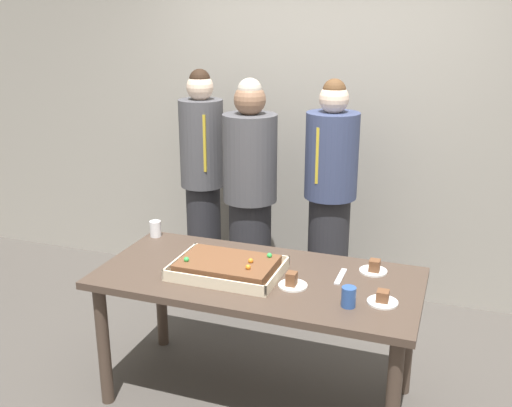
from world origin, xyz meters
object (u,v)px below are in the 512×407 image
object	(u,v)px
cake_server_utensil	(341,276)
person_serving_front	(250,197)
plated_slice_far_left	(292,282)
person_green_shirt_behind	(330,202)
plated_slice_near_right	(383,299)
drink_cup_middle	(155,229)
person_striped_tie_right	(203,182)
sheet_cake	(228,267)
party_table	(258,291)
drink_cup_nearest	(349,297)
plated_slice_near_left	(374,268)

from	to	relation	value
cake_server_utensil	person_serving_front	size ratio (longest dim) A/B	0.12
plated_slice_far_left	person_green_shirt_behind	bearing A→B (deg)	93.09
plated_slice_near_right	drink_cup_middle	size ratio (longest dim) A/B	1.50
plated_slice_far_left	person_striped_tie_right	bearing A→B (deg)	131.20
sheet_cake	person_striped_tie_right	size ratio (longest dim) A/B	0.33
party_table	person_striped_tie_right	xyz separation A→B (m)	(-0.83, 1.12, 0.24)
drink_cup_nearest	person_green_shirt_behind	xyz separation A→B (m)	(-0.37, 1.22, 0.07)
drink_cup_nearest	party_table	bearing A→B (deg)	160.14
plated_slice_near_left	person_serving_front	size ratio (longest dim) A/B	0.09
cake_server_utensil	person_striped_tie_right	size ratio (longest dim) A/B	0.12
sheet_cake	cake_server_utensil	world-z (taller)	sheet_cake
drink_cup_middle	person_striped_tie_right	world-z (taller)	person_striped_tie_right
plated_slice_near_left	drink_cup_nearest	xyz separation A→B (m)	(-0.05, -0.44, 0.03)
sheet_cake	cake_server_utensil	size ratio (longest dim) A/B	2.88
party_table	sheet_cake	distance (m)	0.21
drink_cup_nearest	drink_cup_middle	distance (m)	1.42
sheet_cake	plated_slice_far_left	xyz separation A→B (m)	(0.37, -0.03, -0.01)
drink_cup_middle	sheet_cake	bearing A→B (deg)	-29.85
cake_server_utensil	plated_slice_near_right	bearing A→B (deg)	-41.30
plated_slice_near_left	person_striped_tie_right	world-z (taller)	person_striped_tie_right
drink_cup_middle	person_serving_front	distance (m)	0.77
drink_cup_nearest	person_striped_tie_right	world-z (taller)	person_striped_tie_right
drink_cup_nearest	drink_cup_middle	world-z (taller)	same
party_table	plated_slice_far_left	distance (m)	0.26
cake_server_utensil	person_striped_tie_right	distance (m)	1.62
plated_slice_near_left	person_serving_front	distance (m)	1.23
plated_slice_near_right	cake_server_utensil	size ratio (longest dim) A/B	0.75
drink_cup_nearest	cake_server_utensil	world-z (taller)	drink_cup_nearest
party_table	cake_server_utensil	distance (m)	0.45
drink_cup_middle	person_serving_front	bearing A→B (deg)	59.11
cake_server_utensil	person_green_shirt_behind	world-z (taller)	person_green_shirt_behind
drink_cup_nearest	cake_server_utensil	distance (m)	0.33
drink_cup_nearest	cake_server_utensil	xyz separation A→B (m)	(-0.10, 0.31, -0.05)
plated_slice_far_left	plated_slice_near_right	bearing A→B (deg)	-3.23
person_green_shirt_behind	person_striped_tie_right	xyz separation A→B (m)	(-0.99, 0.10, 0.02)
cake_server_utensil	sheet_cake	bearing A→B (deg)	-164.63
plated_slice_near_right	plated_slice_far_left	xyz separation A→B (m)	(-0.46, 0.03, 0.00)
plated_slice_near_left	drink_cup_middle	world-z (taller)	drink_cup_middle
drink_cup_middle	cake_server_utensil	xyz separation A→B (m)	(1.22, -0.21, -0.05)
drink_cup_nearest	sheet_cake	bearing A→B (deg)	167.54
party_table	drink_cup_nearest	bearing A→B (deg)	-19.86
party_table	drink_cup_middle	bearing A→B (deg)	157.65
plated_slice_near_right	drink_cup_middle	distance (m)	1.54
plated_slice_far_left	person_green_shirt_behind	size ratio (longest dim) A/B	0.09
plated_slice_near_left	person_green_shirt_behind	distance (m)	0.89
plated_slice_near_right	drink_cup_middle	world-z (taller)	drink_cup_middle
plated_slice_near_right	drink_cup_middle	xyz separation A→B (m)	(-1.47, 0.43, 0.03)
party_table	person_serving_front	xyz separation A→B (m)	(-0.41, 0.98, 0.21)
drink_cup_nearest	person_serving_front	size ratio (longest dim) A/B	0.06
plated_slice_near_left	plated_slice_far_left	world-z (taller)	plated_slice_far_left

